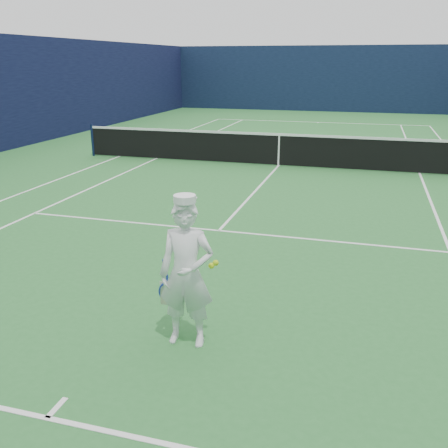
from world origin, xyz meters
name	(u,v)px	position (x,y,z in m)	size (l,w,h in m)	color
ground	(278,166)	(0.00, 0.00, 0.00)	(80.00, 80.00, 0.00)	#296D2F
court_markings	(278,166)	(0.00, 0.00, 0.00)	(11.03, 23.83, 0.01)	white
windscreen_fence	(281,100)	(0.00, 0.00, 2.00)	(20.12, 36.12, 4.00)	#0D1733
tennis_net	(279,148)	(0.00, 0.00, 0.55)	(12.88, 0.09, 1.07)	#141E4C
tennis_player	(186,274)	(0.79, -10.29, 0.86)	(0.77, 0.46, 1.76)	white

